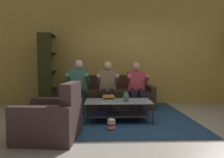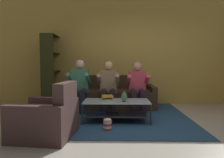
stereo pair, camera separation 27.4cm
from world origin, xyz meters
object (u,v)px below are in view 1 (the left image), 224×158
person_seated_left (78,84)px  popcorn_tub (111,124)px  person_seated_right (137,85)px  bookshelf (47,78)px  vase (126,97)px  book_stack (109,97)px  person_seated_middle (108,84)px  armchair (51,120)px  coffee_table (118,107)px  couch (107,96)px

person_seated_left → popcorn_tub: person_seated_left is taller
person_seated_right → bookshelf: bearing=163.0°
vase → book_stack: bearing=145.2°
person_seated_middle → vase: (0.33, -0.91, -0.15)m
person_seated_left → popcorn_tub: 1.67m
popcorn_tub → person_seated_left: bearing=116.6°
armchair → popcorn_tub: 1.00m
book_stack → popcorn_tub: 0.79m
person_seated_left → person_seated_right: person_seated_left is taller
book_stack → bookshelf: (-1.56, 1.37, 0.29)m
coffee_table → book_stack: 0.28m
person_seated_right → book_stack: bearing=-134.1°
person_seated_right → couch: bearing=139.6°
person_seated_left → armchair: person_seated_left is taller
person_seated_middle → person_seated_right: person_seated_middle is taller
vase → armchair: 1.49m
bookshelf → person_seated_middle: bearing=-23.6°
vase → armchair: size_ratio=0.21×
vase → bookshelf: size_ratio=0.10×
person_seated_middle → armchair: person_seated_middle is taller
book_stack → coffee_table: bearing=-37.5°
armchair → popcorn_tub: bearing=21.5°
person_seated_left → book_stack: person_seated_left is taller
coffee_table → vase: bearing=-31.6°
couch → person_seated_left: 0.96m
couch → bookshelf: bookshelf is taller
couch → popcorn_tub: (0.03, -1.97, -0.17)m
book_stack → person_seated_right: bearing=45.9°
person_seated_right → bookshelf: (-2.23, 0.68, 0.10)m
person_seated_left → person_seated_right: (1.34, -0.01, -0.03)m
person_seated_left → person_seated_right: bearing=-0.2°
couch → bookshelf: 1.63m
couch → vase: (0.33, -1.48, 0.22)m
person_seated_left → coffee_table: 1.24m
couch → vase: size_ratio=11.83×
armchair → book_stack: bearing=50.3°
couch → person_seated_left: bearing=-139.9°
book_stack → popcorn_tub: bearing=-88.0°
bookshelf → popcorn_tub: 2.69m
bookshelf → armchair: bookshelf is taller
person_seated_right → vase: (-0.34, -0.91, -0.14)m
coffee_table → vase: 0.29m
book_stack → vase: bearing=-34.8°
vase → person_seated_left: bearing=137.5°
person_seated_left → bookshelf: bookshelf is taller
person_seated_left → vase: person_seated_left is taller
person_seated_middle → coffee_table: bearing=-77.9°
book_stack → popcorn_tub: (0.03, -0.71, -0.35)m
coffee_table → person_seated_right: bearing=58.8°
couch → person_seated_right: bearing=-40.4°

